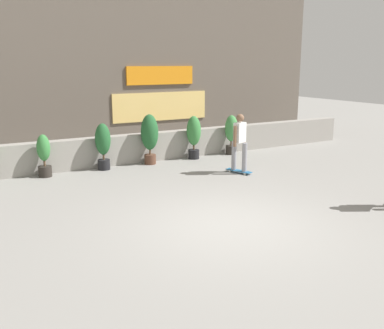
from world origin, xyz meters
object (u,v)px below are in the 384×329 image
object	(u,v)px
potted_plant_2	(103,144)
potted_plant_4	(194,134)
skater_by_wall_right	(240,141)
potted_plant_5	(231,132)
potted_plant_3	(150,135)
potted_plant_1	(44,155)

from	to	relation	value
potted_plant_2	potted_plant_4	world-z (taller)	potted_plant_4
potted_plant_4	skater_by_wall_right	distance (m)	2.31
potted_plant_4	skater_by_wall_right	xyz separation A→B (m)	(0.18, -2.30, 0.14)
potted_plant_5	potted_plant_3	bearing A→B (deg)	-180.00
potted_plant_1	skater_by_wall_right	bearing A→B (deg)	-25.01
potted_plant_3	potted_plant_2	bearing A→B (deg)	180.00
potted_plant_1	potted_plant_4	xyz separation A→B (m)	(4.74, 0.00, 0.18)
potted_plant_2	skater_by_wall_right	bearing A→B (deg)	-35.35
potted_plant_1	potted_plant_2	distance (m)	1.69
potted_plant_1	potted_plant_3	distance (m)	3.19
potted_plant_5	potted_plant_1	bearing A→B (deg)	180.00
potted_plant_1	potted_plant_4	world-z (taller)	potted_plant_4
potted_plant_1	potted_plant_2	size ratio (longest dim) A/B	0.86
potted_plant_2	potted_plant_4	size ratio (longest dim) A/B	0.98
potted_plant_3	potted_plant_5	world-z (taller)	potted_plant_3
potted_plant_4	skater_by_wall_right	world-z (taller)	skater_by_wall_right
potted_plant_4	potted_plant_5	distance (m)	1.48
potted_plant_4	potted_plant_1	bearing A→B (deg)	180.00
skater_by_wall_right	potted_plant_2	bearing A→B (deg)	144.65
potted_plant_2	potted_plant_1	bearing A→B (deg)	180.00
potted_plant_5	potted_plant_4	bearing A→B (deg)	180.00
potted_plant_2	potted_plant_4	xyz separation A→B (m)	(3.05, 0.00, 0.02)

